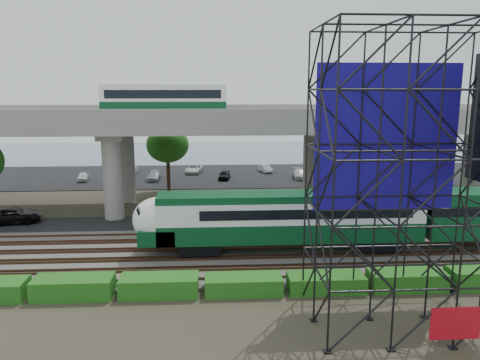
{
  "coord_description": "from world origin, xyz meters",
  "views": [
    {
      "loc": [
        -0.74,
        -30.49,
        12.06
      ],
      "look_at": [
        1.39,
        6.0,
        4.87
      ],
      "focal_mm": 35.0,
      "sensor_mm": 36.0,
      "label": 1
    }
  ],
  "objects": [
    {
      "name": "parking_lot",
      "position": [
        0.0,
        34.0,
        0.04
      ],
      "size": [
        90.0,
        18.0,
        0.08
      ],
      "primitive_type": "cube",
      "color": "black",
      "rests_on": "ground"
    },
    {
      "name": "trees",
      "position": [
        -4.67,
        16.17,
        5.57
      ],
      "size": [
        40.94,
        16.94,
        7.69
      ],
      "color": "#382314",
      "rests_on": "ground"
    },
    {
      "name": "service_road",
      "position": [
        0.0,
        10.5,
        0.04
      ],
      "size": [
        90.0,
        5.0,
        0.08
      ],
      "primitive_type": "cube",
      "color": "black",
      "rests_on": "ground"
    },
    {
      "name": "harbor_water",
      "position": [
        0.0,
        56.0,
        0.01
      ],
      "size": [
        140.0,
        40.0,
        0.03
      ],
      "primitive_type": "cube",
      "color": "slate",
      "rests_on": "ground"
    },
    {
      "name": "commuter_train",
      "position": [
        6.9,
        2.0,
        2.88
      ],
      "size": [
        29.3,
        3.06,
        4.3
      ],
      "color": "black",
      "rests_on": "rail_tracks"
    },
    {
      "name": "ballast_bed",
      "position": [
        0.0,
        2.0,
        0.1
      ],
      "size": [
        90.0,
        12.0,
        0.2
      ],
      "primitive_type": "cube",
      "color": "slate",
      "rests_on": "ground"
    },
    {
      "name": "parked_cars",
      "position": [
        1.09,
        33.68,
        0.67
      ],
      "size": [
        35.46,
        9.56,
        1.24
      ],
      "color": "silver",
      "rests_on": "parking_lot"
    },
    {
      "name": "ground",
      "position": [
        0.0,
        0.0,
        0.0
      ],
      "size": [
        140.0,
        140.0,
        0.0
      ],
      "primitive_type": "plane",
      "color": "#474233",
      "rests_on": "ground"
    },
    {
      "name": "overpass",
      "position": [
        -0.39,
        16.0,
        8.21
      ],
      "size": [
        80.0,
        12.0,
        12.4
      ],
      "color": "#9E9B93",
      "rests_on": "ground"
    },
    {
      "name": "rail_tracks",
      "position": [
        0.0,
        2.0,
        0.28
      ],
      "size": [
        90.0,
        9.52,
        0.16
      ],
      "color": "#472D1E",
      "rests_on": "ballast_bed"
    },
    {
      "name": "suv",
      "position": [
        -18.88,
        11.34,
        0.79
      ],
      "size": [
        5.47,
        3.32,
        1.42
      ],
      "primitive_type": "imported",
      "rotation": [
        0.0,
        0.0,
        1.77
      ],
      "color": "black",
      "rests_on": "service_road"
    },
    {
      "name": "scaffold_tower",
      "position": [
        8.97,
        -7.98,
        7.47
      ],
      "size": [
        9.36,
        6.36,
        15.0
      ],
      "color": "black",
      "rests_on": "ground"
    },
    {
      "name": "hedge_strip",
      "position": [
        1.01,
        -4.3,
        0.56
      ],
      "size": [
        34.6,
        1.8,
        1.2
      ],
      "color": "#155D17",
      "rests_on": "ground"
    }
  ]
}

